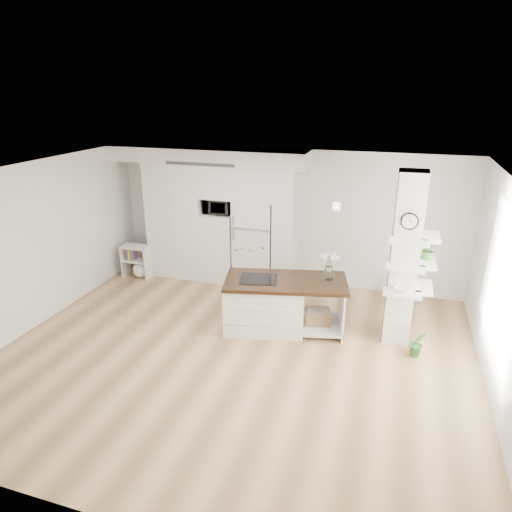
{
  "coord_description": "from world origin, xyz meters",
  "views": [
    {
      "loc": [
        2.1,
        -5.57,
        3.8
      ],
      "look_at": [
        0.05,
        0.9,
        1.28
      ],
      "focal_mm": 32.0,
      "sensor_mm": 36.0,
      "label": 1
    }
  ],
  "objects": [
    {
      "name": "floor",
      "position": [
        0.0,
        0.0,
        0.0
      ],
      "size": [
        7.0,
        6.0,
        0.01
      ],
      "primitive_type": "cube",
      "color": "tan",
      "rests_on": "ground"
    },
    {
      "name": "room",
      "position": [
        0.0,
        0.0,
        1.86
      ],
      "size": [
        7.04,
        6.04,
        2.72
      ],
      "color": "white",
      "rests_on": "ground"
    },
    {
      "name": "cabinet_wall",
      "position": [
        -1.45,
        2.67,
        1.51
      ],
      "size": [
        4.0,
        0.71,
        2.7
      ],
      "color": "white",
      "rests_on": "floor"
    },
    {
      "name": "refrigerator",
      "position": [
        -0.53,
        2.68,
        0.88
      ],
      "size": [
        0.78,
        0.69,
        1.75
      ],
      "color": "white",
      "rests_on": "floor"
    },
    {
      "name": "column",
      "position": [
        2.38,
        1.13,
        1.35
      ],
      "size": [
        0.69,
        0.9,
        2.7
      ],
      "color": "silver",
      "rests_on": "floor"
    },
    {
      "name": "window",
      "position": [
        3.48,
        0.3,
        1.5
      ],
      "size": [
        0.0,
        2.4,
        2.4
      ],
      "primitive_type": "plane",
      "rotation": [
        1.57,
        0.0,
        -1.57
      ],
      "color": "white",
      "rests_on": "room"
    },
    {
      "name": "pendant_light",
      "position": [
        1.7,
        0.15,
        2.12
      ],
      "size": [
        0.12,
        0.12,
        0.1
      ],
      "primitive_type": "cylinder",
      "color": "white",
      "rests_on": "room"
    },
    {
      "name": "kitchen_island",
      "position": [
        0.31,
        0.95,
        0.46
      ],
      "size": [
        2.11,
        1.33,
        1.45
      ],
      "rotation": [
        0.0,
        0.0,
        0.22
      ],
      "color": "white",
      "rests_on": "floor"
    },
    {
      "name": "bookshelf",
      "position": [
        -2.97,
        2.21,
        0.3
      ],
      "size": [
        0.59,
        0.35,
        0.69
      ],
      "rotation": [
        0.0,
        0.0,
        0.03
      ],
      "color": "white",
      "rests_on": "floor"
    },
    {
      "name": "floor_plant_a",
      "position": [
        2.62,
        0.77,
        0.22
      ],
      "size": [
        0.3,
        0.27,
        0.45
      ],
      "primitive_type": "imported",
      "rotation": [
        0.0,
        0.0,
        0.32
      ],
      "color": "#346F2C",
      "rests_on": "floor"
    },
    {
      "name": "floor_plant_b",
      "position": [
        2.3,
        2.36,
        0.25
      ],
      "size": [
        0.31,
        0.31,
        0.51
      ],
      "primitive_type": "imported",
      "rotation": [
        0.0,
        0.0,
        0.1
      ],
      "color": "#346F2C",
      "rests_on": "floor"
    },
    {
      "name": "microwave",
      "position": [
        -1.27,
        2.62,
        1.57
      ],
      "size": [
        0.54,
        0.37,
        0.3
      ],
      "primitive_type": "imported",
      "color": "#2D2D2D",
      "rests_on": "cabinet_wall"
    },
    {
      "name": "shelf_plant",
      "position": [
        2.63,
        1.3,
        1.52
      ],
      "size": [
        0.27,
        0.23,
        0.3
      ],
      "primitive_type": "imported",
      "color": "#346F2C",
      "rests_on": "column"
    },
    {
      "name": "decor_bowl",
      "position": [
        2.3,
        0.9,
        1.0
      ],
      "size": [
        0.22,
        0.22,
        0.05
      ],
      "primitive_type": "imported",
      "color": "white",
      "rests_on": "column"
    }
  ]
}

